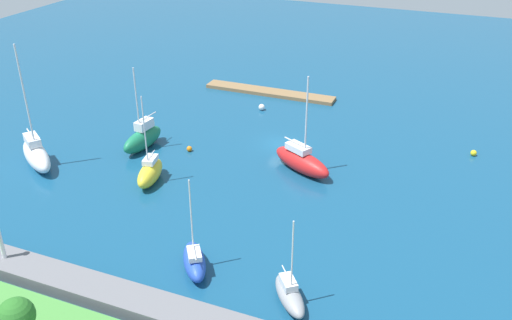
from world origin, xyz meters
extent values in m
plane|color=navy|center=(0.00, 0.00, 0.00)|extent=(160.00, 160.00, 0.00)
cube|color=olive|center=(7.23, -15.45, 0.25)|extent=(19.64, 2.60, 0.51)
cube|color=slate|center=(0.00, 30.71, 0.59)|extent=(56.03, 2.82, 1.17)
cylinder|color=silver|center=(12.84, 30.71, 2.77)|extent=(0.36, 0.36, 3.20)
sphere|color=#286B23|center=(4.44, 37.62, 3.88)|extent=(2.45, 2.45, 2.45)
ellipsoid|color=yellow|center=(9.51, 13.81, 1.08)|extent=(3.04, 5.74, 2.16)
cube|color=silver|center=(9.60, 13.38, 2.44)|extent=(1.55, 2.16, 0.57)
cylinder|color=silver|center=(9.46, 14.07, 5.98)|extent=(0.13, 0.13, 7.64)
cylinder|color=silver|center=(9.67, 13.05, 2.88)|extent=(0.54, 2.06, 0.10)
ellipsoid|color=#2347B2|center=(-1.64, 24.99, 0.87)|extent=(4.32, 5.15, 1.75)
cube|color=silver|center=(-1.87, 25.33, 1.98)|extent=(1.90, 2.09, 0.46)
cylinder|color=silver|center=(-1.49, 24.79, 5.09)|extent=(0.12, 0.12, 6.69)
cylinder|color=silver|center=(-2.08, 25.62, 2.36)|extent=(1.24, 1.73, 0.10)
ellipsoid|color=#19724C|center=(14.59, 7.24, 1.20)|extent=(2.58, 6.72, 2.39)
cube|color=silver|center=(14.54, 6.72, 2.93)|extent=(1.41, 2.46, 1.07)
cylinder|color=silver|center=(14.62, 7.57, 6.24)|extent=(0.16, 0.16, 7.70)
cylinder|color=silver|center=(14.47, 5.97, 3.61)|extent=(0.42, 3.21, 0.13)
ellipsoid|color=red|center=(-4.54, 5.46, 1.13)|extent=(8.06, 5.77, 2.26)
cube|color=silver|center=(-3.98, 5.16, 2.61)|extent=(3.17, 2.58, 0.69)
cylinder|color=silver|center=(-4.89, 5.64, 6.63)|extent=(0.19, 0.19, 8.73)
cylinder|color=silver|center=(-3.48, 4.90, 3.11)|extent=(2.88, 1.62, 0.15)
ellipsoid|color=gray|center=(-10.16, 25.76, 0.71)|extent=(4.33, 4.89, 1.41)
cube|color=silver|center=(-9.92, 25.45, 1.70)|extent=(1.87, 2.00, 0.58)
cylinder|color=silver|center=(-10.32, 25.95, 4.54)|extent=(0.12, 0.12, 6.25)
cylinder|color=silver|center=(-9.65, 25.11, 2.14)|extent=(1.40, 1.75, 0.09)
ellipsoid|color=white|center=(23.16, 15.37, 1.24)|extent=(7.78, 6.34, 2.49)
cube|color=silver|center=(23.68, 15.01, 2.93)|extent=(3.10, 2.72, 0.89)
cylinder|color=silver|center=(22.83, 15.59, 8.23)|extent=(0.19, 0.19, 11.48)
cylinder|color=silver|center=(24.06, 14.75, 3.52)|extent=(2.53, 1.82, 0.15)
sphere|color=yellow|center=(-21.85, -5.59, 0.35)|extent=(0.70, 0.70, 0.70)
sphere|color=orange|center=(9.18, 5.82, 0.32)|extent=(0.65, 0.65, 0.65)
sphere|color=white|center=(5.97, -9.15, 0.43)|extent=(0.86, 0.86, 0.86)
camera|label=1|loc=(-19.94, 56.55, 29.22)|focal=38.69mm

